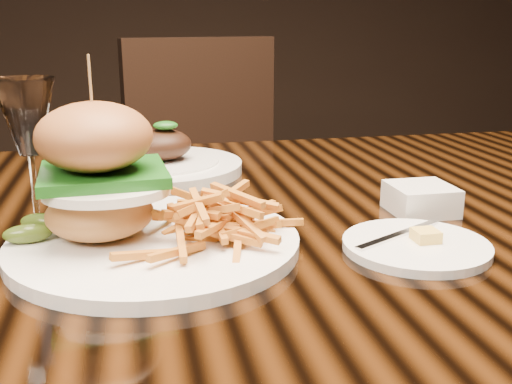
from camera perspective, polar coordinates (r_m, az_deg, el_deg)
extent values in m
cube|color=black|center=(0.83, -0.93, -2.72)|extent=(1.60, 0.90, 0.04)
cylinder|color=white|center=(0.68, -9.60, -4.80)|extent=(0.32, 0.32, 0.01)
ellipsoid|color=#AE7138|center=(0.68, -14.63, -2.00)|extent=(0.12, 0.12, 0.05)
ellipsoid|color=white|center=(0.65, -14.01, 0.14)|extent=(0.13, 0.11, 0.01)
ellipsoid|color=#FB9E0D|center=(0.63, -12.02, 0.35)|extent=(0.03, 0.03, 0.01)
cube|color=#1F6519|center=(0.67, -14.88, 1.47)|extent=(0.14, 0.13, 0.01)
ellipsoid|color=brown|center=(0.66, -15.15, 5.11)|extent=(0.12, 0.12, 0.07)
cylinder|color=#A47D4C|center=(0.65, -15.38, 8.32)|extent=(0.00, 0.00, 0.10)
ellipsoid|color=#344312|center=(0.69, -20.92, -3.72)|extent=(0.05, 0.03, 0.02)
ellipsoid|color=#344312|center=(0.72, -19.68, -2.72)|extent=(0.06, 0.04, 0.02)
cylinder|color=white|center=(0.69, 14.99, -4.98)|extent=(0.16, 0.16, 0.01)
cube|color=#F2C74F|center=(0.69, 15.86, -4.00)|extent=(0.03, 0.03, 0.01)
cube|color=silver|center=(0.70, 13.45, -3.96)|extent=(0.13, 0.07, 0.00)
cube|color=white|center=(0.82, 15.42, -0.64)|extent=(0.09, 0.09, 0.04)
cylinder|color=white|center=(0.75, -19.93, -3.92)|extent=(0.06, 0.06, 0.00)
cylinder|color=white|center=(0.73, -20.29, -0.26)|extent=(0.01, 0.01, 0.10)
cone|color=white|center=(0.72, -20.99, 6.72)|extent=(0.07, 0.07, 0.09)
cylinder|color=white|center=(1.01, -9.03, 2.31)|extent=(0.27, 0.27, 0.02)
cylinder|color=white|center=(1.01, -9.04, 2.42)|extent=(0.19, 0.19, 0.02)
ellipsoid|color=black|center=(1.00, -9.13, 4.47)|extent=(0.10, 0.09, 0.05)
ellipsoid|color=#1F6519|center=(0.99, -8.62, 6.28)|extent=(0.04, 0.03, 0.01)
cube|color=black|center=(1.68, -2.61, -2.97)|extent=(0.55, 0.55, 0.06)
cube|color=black|center=(1.81, -5.26, 6.53)|extent=(0.46, 0.15, 0.50)
cylinder|color=black|center=(1.55, -6.44, -13.92)|extent=(0.04, 0.04, 0.45)
cylinder|color=black|center=(1.69, 6.10, -11.22)|extent=(0.04, 0.04, 0.45)
cylinder|color=black|center=(1.88, -10.20, -8.52)|extent=(0.04, 0.04, 0.45)
cylinder|color=black|center=(1.99, 0.47, -6.74)|extent=(0.04, 0.04, 0.45)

